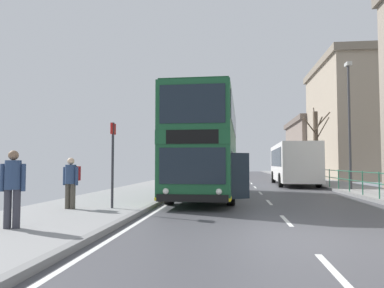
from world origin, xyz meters
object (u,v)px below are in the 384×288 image
Objects in this scene: double_decker_bus_main at (207,147)px; street_lamp_far_side at (349,115)px; background_bus_far_lane at (293,163)px; bare_tree_far_00 at (316,144)px; pedestrian_with_backpack at (71,179)px; background_building_00 at (382,120)px; background_building_01 at (344,147)px; bus_stop_sign_near at (113,155)px; pedestrian_companion at (13,184)px.

street_lamp_far_side is at bearing 30.58° from double_decker_bus_main.
background_bus_far_lane is 1.66× the size of bare_tree_far_00.
double_decker_bus_main is 7.19m from pedestrian_with_backpack.
pedestrian_with_backpack is 35.47m from background_building_00.
street_lamp_far_side is 0.49× the size of background_building_01.
background_building_00 is (20.48, 28.51, 5.06)m from pedestrian_with_backpack.
bus_stop_sign_near is (-2.66, -5.61, -0.49)m from double_decker_bus_main.
background_building_01 is at bearing 66.58° from background_bus_far_lane.
street_lamp_far_side is (11.71, 10.50, 3.29)m from pedestrian_with_backpack.
background_building_00 is at bearing 54.31° from pedestrian_with_backpack.
bus_stop_sign_near reaches higher than pedestrian_companion.
bus_stop_sign_near is at bearing 75.68° from pedestrian_companion.
bus_stop_sign_near is 0.45× the size of bare_tree_far_00.
double_decker_bus_main is 0.77× the size of background_building_00.
double_decker_bus_main is at bearing -149.42° from street_lamp_far_side.
street_lamp_far_side is 20.11m from background_building_00.
background_building_00 reaches higher than double_decker_bus_main.
background_bus_far_lane is 7.31m from street_lamp_far_side.
double_decker_bus_main is 6.23m from bus_stop_sign_near.
street_lamp_far_side is (10.46, 10.22, 2.54)m from bus_stop_sign_near.
background_building_00 is 13.93m from background_building_01.
street_lamp_far_side is 0.52× the size of background_building_00.
double_decker_bus_main is 12.41m from background_bus_far_lane.
background_building_00 is at bearing 53.78° from double_decker_bus_main.
background_bus_far_lane is at bearing -133.35° from background_building_00.
double_decker_bus_main is at bearing 56.38° from pedestrian_with_backpack.
background_building_00 is at bearing 46.65° from background_bus_far_lane.
double_decker_bus_main is at bearing 68.90° from pedestrian_companion.
double_decker_bus_main is 3.93× the size of bus_stop_sign_near.
background_building_00 is (8.77, 18.01, 1.76)m from street_lamp_far_side.
pedestrian_companion is 18.40m from street_lamp_far_side.
double_decker_bus_main is 28.29m from background_building_00.
background_building_00 reaches higher than street_lamp_far_side.
background_bus_far_lane is 18.60m from bus_stop_sign_near.
pedestrian_companion is (-3.64, -9.44, -1.21)m from double_decker_bus_main.
pedestrian_with_backpack is 0.11× the size of background_building_01.
background_building_01 is at bearing 68.60° from bare_tree_far_00.
background_building_00 is 0.95× the size of background_building_01.
double_decker_bus_main is 1.49× the size of street_lamp_far_side.
pedestrian_with_backpack is 24.06m from bare_tree_far_00.
background_building_01 is (8.81, 31.77, -0.44)m from street_lamp_far_side.
bare_tree_far_00 is at bearing 88.00° from street_lamp_far_side.
pedestrian_companion is at bearing -111.10° from double_decker_bus_main.
background_bus_far_lane is 19.44m from pedestrian_with_backpack.
pedestrian_with_backpack is at bearing -120.25° from bare_tree_far_00.
double_decker_bus_main is 1.08× the size of background_bus_far_lane.
bare_tree_far_00 is at bearing 62.08° from bus_stop_sign_near.
bus_stop_sign_near is 46.25m from background_building_01.
background_bus_far_lane is at bearing 65.64° from pedestrian_companion.
bare_tree_far_00 reaches higher than pedestrian_with_backpack.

